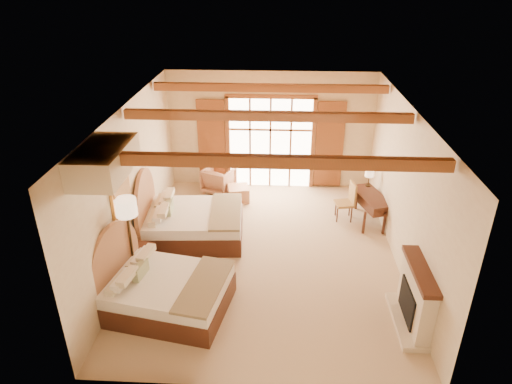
# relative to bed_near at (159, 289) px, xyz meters

# --- Properties ---
(floor) EXTENTS (7.00, 7.00, 0.00)m
(floor) POSITION_rel_bed_near_xyz_m (1.85, 1.83, -0.42)
(floor) COLOR tan
(floor) RESTS_ON ground
(wall_back) EXTENTS (5.50, 0.00, 5.50)m
(wall_back) POSITION_rel_bed_near_xyz_m (1.85, 5.33, 1.18)
(wall_back) COLOR beige
(wall_back) RESTS_ON ground
(wall_left) EXTENTS (0.00, 7.00, 7.00)m
(wall_left) POSITION_rel_bed_near_xyz_m (-0.90, 1.83, 1.18)
(wall_left) COLOR beige
(wall_left) RESTS_ON ground
(wall_right) EXTENTS (0.00, 7.00, 7.00)m
(wall_right) POSITION_rel_bed_near_xyz_m (4.60, 1.83, 1.18)
(wall_right) COLOR beige
(wall_right) RESTS_ON ground
(ceiling) EXTENTS (7.00, 7.00, 0.00)m
(ceiling) POSITION_rel_bed_near_xyz_m (1.85, 1.83, 2.78)
(ceiling) COLOR #B46A32
(ceiling) RESTS_ON ground
(ceiling_beams) EXTENTS (5.39, 4.60, 0.18)m
(ceiling_beams) POSITION_rel_bed_near_xyz_m (1.85, 1.83, 2.66)
(ceiling_beams) COLOR brown
(ceiling_beams) RESTS_ON ceiling
(french_doors) EXTENTS (3.95, 0.08, 2.60)m
(french_doors) POSITION_rel_bed_near_xyz_m (1.85, 5.27, 0.83)
(french_doors) COLOR white
(french_doors) RESTS_ON ground
(fireplace) EXTENTS (0.46, 1.40, 1.16)m
(fireplace) POSITION_rel_bed_near_xyz_m (4.44, -0.17, 0.09)
(fireplace) COLOR beige
(fireplace) RESTS_ON ground
(painting) EXTENTS (0.06, 0.95, 0.75)m
(painting) POSITION_rel_bed_near_xyz_m (-0.86, 1.08, 1.33)
(painting) COLOR gold
(painting) RESTS_ON wall_left
(canopy_valance) EXTENTS (0.70, 1.40, 0.45)m
(canopy_valance) POSITION_rel_bed_near_xyz_m (-0.55, -0.17, 2.53)
(canopy_valance) COLOR beige
(canopy_valance) RESTS_ON ceiling
(bed_near) EXTENTS (2.37, 1.94, 1.38)m
(bed_near) POSITION_rel_bed_near_xyz_m (0.00, 0.00, 0.00)
(bed_near) COLOR #431D10
(bed_near) RESTS_ON floor
(bed_far) EXTENTS (2.30, 1.80, 1.45)m
(bed_far) POSITION_rel_bed_near_xyz_m (0.03, 2.41, 0.02)
(bed_far) COLOR #431D10
(bed_far) RESTS_ON floor
(nightstand) EXTENTS (0.56, 0.56, 0.57)m
(nightstand) POSITION_rel_bed_near_xyz_m (-0.65, 1.08, -0.13)
(nightstand) COLOR #431D10
(nightstand) RESTS_ON floor
(floor_lamp) EXTENTS (0.39, 0.39, 1.85)m
(floor_lamp) POSITION_rel_bed_near_xyz_m (-0.65, 0.70, 1.15)
(floor_lamp) COLOR #3C2F1C
(floor_lamp) RESTS_ON floor
(armchair) EXTENTS (0.98, 0.99, 0.70)m
(armchair) POSITION_rel_bed_near_xyz_m (0.46, 4.81, -0.07)
(armchair) COLOR #9E694A
(armchair) RESTS_ON floor
(ottoman) EXTENTS (0.62, 0.62, 0.39)m
(ottoman) POSITION_rel_bed_near_xyz_m (1.04, 4.32, -0.22)
(ottoman) COLOR #A96B4A
(ottoman) RESTS_ON floor
(desk) EXTENTS (0.92, 1.40, 0.70)m
(desk) POSITION_rel_bed_near_xyz_m (4.32, 3.40, -0.05)
(desk) COLOR #431D10
(desk) RESTS_ON floor
(desk_chair) EXTENTS (0.50, 0.49, 0.96)m
(desk_chair) POSITION_rel_bed_near_xyz_m (3.72, 3.46, -0.12)
(desk_chair) COLOR olive
(desk_chair) RESTS_ON floor
(desk_lamp) EXTENTS (0.22, 0.22, 0.44)m
(desk_lamp) POSITION_rel_bed_near_xyz_m (4.32, 3.92, 0.61)
(desk_lamp) COLOR #3C2F1C
(desk_lamp) RESTS_ON desk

